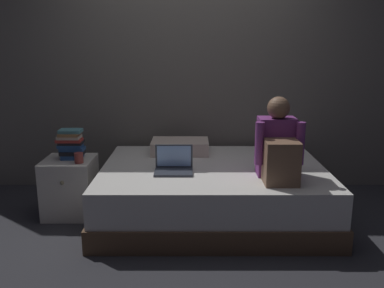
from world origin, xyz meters
name	(u,v)px	position (x,y,z in m)	size (l,w,h in m)	color
ground_plane	(189,230)	(0.00, 0.00, 0.00)	(8.00, 8.00, 0.00)	#2D2D33
wall_back	(189,62)	(0.00, 1.20, 1.35)	(5.60, 0.10, 2.70)	slate
bed	(211,191)	(0.20, 0.30, 0.24)	(2.00, 1.50, 0.48)	brown
nightstand	(68,187)	(-1.10, 0.34, 0.26)	(0.44, 0.46, 0.53)	beige
person_sitting	(276,148)	(0.70, -0.04, 0.73)	(0.39, 0.44, 0.66)	#75337A
laptop	(172,165)	(-0.14, 0.13, 0.53)	(0.32, 0.23, 0.22)	#333842
pillow	(178,147)	(-0.11, 0.75, 0.54)	(0.56, 0.36, 0.13)	beige
book_stack	(69,144)	(-1.07, 0.36, 0.66)	(0.23, 0.18, 0.27)	#284C84
mug	(77,158)	(-0.97, 0.22, 0.57)	(0.08, 0.08, 0.09)	#933833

